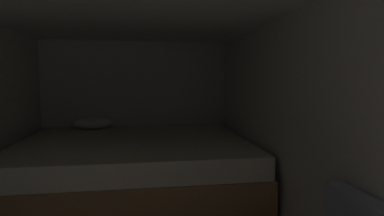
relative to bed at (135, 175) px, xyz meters
The scene contains 3 objects.
wall_back 1.22m from the bed, 89.79° to the left, with size 2.63×0.05×1.97m, color silver.
wall_right 1.90m from the bed, 44.15° to the right, with size 0.05×4.61×1.97m, color silver.
bed is the anchor object (origin of this frame).
Camera 1 is at (0.10, -0.38, 1.45)m, focal length 29.48 mm.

